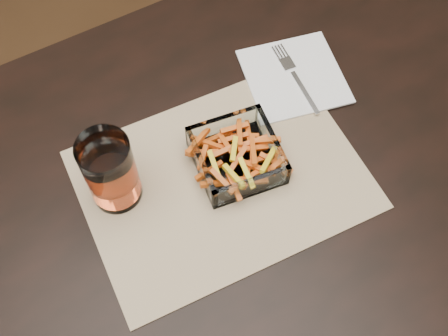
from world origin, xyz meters
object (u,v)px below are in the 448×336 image
Objects in this scene: dining_table at (201,237)px; tumbler at (111,173)px; glass_bowl at (237,157)px; fork at (295,76)px.

tumbler is (-0.09, 0.10, 0.16)m from dining_table.
glass_bowl is at bearing 27.54° from dining_table.
dining_table is 0.21m from tumbler.
glass_bowl is at bearing -143.87° from fork.
dining_table is at bearing -144.54° from fork.
dining_table is 9.51× the size of fork.
dining_table is 10.66× the size of glass_bowl.
tumbler is 0.83× the size of fork.
fork is (0.28, 0.15, 0.10)m from dining_table.
tumbler reaches higher than dining_table.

